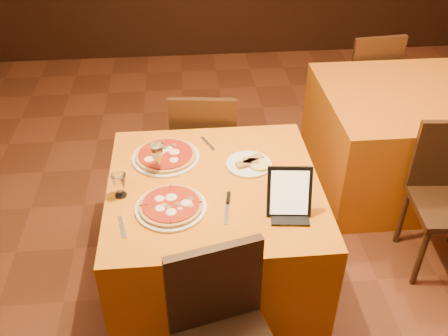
{
  "coord_description": "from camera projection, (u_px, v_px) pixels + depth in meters",
  "views": [
    {
      "loc": [
        -0.37,
        -1.96,
        2.33
      ],
      "look_at": [
        -0.18,
        0.06,
        0.86
      ],
      "focal_mm": 40.0,
      "sensor_mm": 36.0,
      "label": 1
    }
  ],
  "objects": [
    {
      "name": "chair_main_far",
      "position": [
        206.0,
        145.0,
        3.41
      ],
      "size": [
        0.48,
        0.48,
        0.91
      ],
      "primitive_type": null,
      "rotation": [
        0.0,
        0.0,
        3.02
      ],
      "color": "black",
      "rests_on": "floor"
    },
    {
      "name": "fork_near",
      "position": [
        122.0,
        227.0,
        2.31
      ],
      "size": [
        0.05,
        0.16,
        0.01
      ],
      "primitive_type": "cube",
      "rotation": [
        0.0,
        0.0,
        1.78
      ],
      "color": "#B2B3B9",
      "rests_on": "main_table"
    },
    {
      "name": "side_table",
      "position": [
        395.0,
        140.0,
        3.61
      ],
      "size": [
        1.1,
        1.1,
        0.75
      ],
      "primitive_type": "cube",
      "color": "#BF5A0C",
      "rests_on": "floor"
    },
    {
      "name": "floor",
      "position": [
        255.0,
        289.0,
        2.98
      ],
      "size": [
        6.0,
        7.0,
        0.01
      ],
      "primitive_type": "cube",
      "color": "#5E2D19",
      "rests_on": "ground"
    },
    {
      "name": "fork_far",
      "position": [
        208.0,
        144.0,
        2.88
      ],
      "size": [
        0.08,
        0.15,
        0.01
      ],
      "primitive_type": "cube",
      "rotation": [
        0.0,
        0.0,
        1.97
      ],
      "color": "silver",
      "rests_on": "main_table"
    },
    {
      "name": "tablet",
      "position": [
        289.0,
        192.0,
        2.33
      ],
      "size": [
        0.22,
        0.12,
        0.24
      ],
      "primitive_type": "cube",
      "rotation": [
        -0.35,
        0.0,
        -0.11
      ],
      "color": "black",
      "rests_on": "main_table"
    },
    {
      "name": "cutlet_dish",
      "position": [
        249.0,
        163.0,
        2.7
      ],
      "size": [
        0.25,
        0.25,
        0.03
      ],
      "rotation": [
        0.0,
        0.0,
        0.19
      ],
      "color": "white",
      "rests_on": "main_table"
    },
    {
      "name": "pizza_near",
      "position": [
        171.0,
        207.0,
        2.41
      ],
      "size": [
        0.35,
        0.35,
        0.03
      ],
      "rotation": [
        0.0,
        0.0,
        -0.33
      ],
      "color": "white",
      "rests_on": "main_table"
    },
    {
      "name": "chair_side_far",
      "position": [
        362.0,
        81.0,
        4.22
      ],
      "size": [
        0.46,
        0.46,
        0.91
      ],
      "primitive_type": null,
      "rotation": [
        0.0,
        0.0,
        3.24
      ],
      "color": "#311C0F",
      "rests_on": "floor"
    },
    {
      "name": "knife",
      "position": [
        227.0,
        210.0,
        2.41
      ],
      "size": [
        0.05,
        0.21,
        0.01
      ],
      "primitive_type": "cube",
      "rotation": [
        0.0,
        0.0,
        1.4
      ],
      "color": "silver",
      "rests_on": "main_table"
    },
    {
      "name": "main_table",
      "position": [
        215.0,
        236.0,
        2.8
      ],
      "size": [
        1.1,
        1.1,
        0.75
      ],
      "primitive_type": "cube",
      "color": "orange",
      "rests_on": "floor"
    },
    {
      "name": "pizza_far",
      "position": [
        166.0,
        156.0,
        2.76
      ],
      "size": [
        0.37,
        0.37,
        0.03
      ],
      "rotation": [
        0.0,
        0.0,
        -0.41
      ],
      "color": "white",
      "rests_on": "main_table"
    },
    {
      "name": "water_glass",
      "position": [
        120.0,
        185.0,
        2.46
      ],
      "size": [
        0.07,
        0.07,
        0.13
      ],
      "primitive_type": null,
      "rotation": [
        0.0,
        0.0,
        0.18
      ],
      "color": "silver",
      "rests_on": "main_table"
    },
    {
      "name": "wine_glass",
      "position": [
        158.0,
        160.0,
        2.59
      ],
      "size": [
        0.07,
        0.07,
        0.19
      ],
      "primitive_type": null,
      "rotation": [
        0.0,
        0.0,
        -0.07
      ],
      "color": "#F7F58C",
      "rests_on": "main_table"
    }
  ]
}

